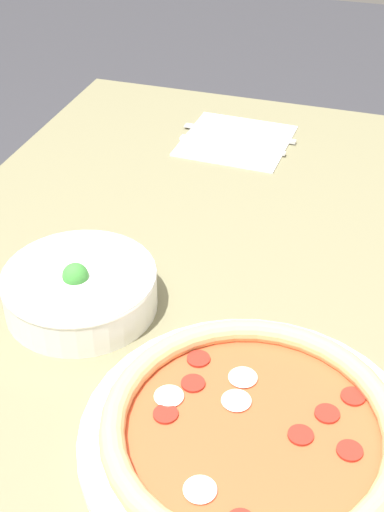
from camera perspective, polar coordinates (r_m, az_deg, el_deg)
name	(u,v)px	position (r m, az deg, el deg)	size (l,w,h in m)	color
dining_table	(177,371)	(0.97, -1.18, -9.18)	(1.31, 0.80, 0.76)	#706B4C
pizza	(252,430)	(0.74, 4.81, -13.70)	(0.35, 0.35, 0.04)	white
bowl	(80,287)	(0.89, -8.91, -2.48)	(0.19, 0.19, 0.07)	white
napkin	(236,141)	(1.28, 3.54, 9.19)	(0.19, 0.19, 0.00)	white
fork	(233,146)	(1.25, 3.31, 8.81)	(0.02, 0.19, 0.00)	silver
knife	(244,134)	(1.29, 4.19, 9.70)	(0.02, 0.21, 0.01)	silver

